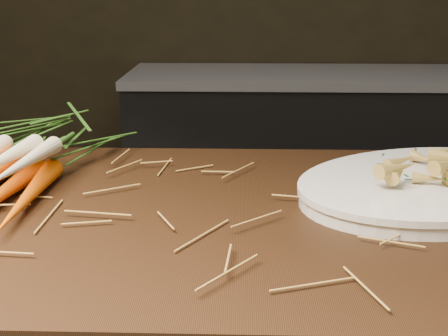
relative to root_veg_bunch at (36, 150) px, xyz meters
name	(u,v)px	position (x,y,z in m)	size (l,w,h in m)	color
back_counter	(311,155)	(0.75, 1.72, -0.53)	(1.82, 0.62, 0.84)	black
straw_bedding	(277,204)	(0.45, -0.16, -0.04)	(1.40, 0.60, 0.02)	#A47332
root_veg_bunch	(36,150)	(0.00, 0.00, 0.00)	(0.20, 0.56, 0.10)	#E35509
serving_platter	(437,188)	(0.74, -0.09, -0.04)	(0.52, 0.34, 0.03)	white
roasted_veg_heap	(440,165)	(0.74, -0.09, 0.01)	(0.25, 0.18, 0.06)	#B69441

